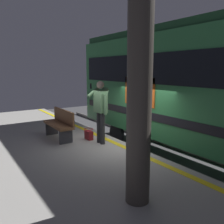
{
  "coord_description": "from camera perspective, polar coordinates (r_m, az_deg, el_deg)",
  "views": [
    {
      "loc": [
        -5.51,
        4.09,
        3.08
      ],
      "look_at": [
        0.08,
        0.3,
        1.87
      ],
      "focal_mm": 37.95,
      "sensor_mm": 36.0,
      "label": 1
    }
  ],
  "objects": [
    {
      "name": "passenger",
      "position": [
        6.72,
        -2.71,
        1.24
      ],
      "size": [
        0.57,
        0.55,
        1.8
      ],
      "color": "#262628",
      "rests_on": "platform"
    },
    {
      "name": "bench",
      "position": [
        7.46,
        -12.43,
        -2.65
      ],
      "size": [
        1.44,
        0.44,
        0.9
      ],
      "color": "brown",
      "rests_on": "platform"
    },
    {
      "name": "track_rail_near",
      "position": [
        8.44,
        10.98,
        -10.83
      ],
      "size": [
        18.66,
        0.08,
        0.16
      ],
      "primitive_type": "cube",
      "color": "slate",
      "rests_on": "ground"
    },
    {
      "name": "ground_plane",
      "position": [
        7.52,
        2.31,
        -13.99
      ],
      "size": [
        24.81,
        24.81,
        0.0
      ],
      "primitive_type": "plane",
      "color": "#3D3D3F"
    },
    {
      "name": "platform",
      "position": [
        6.3,
        -16.96,
        -14.64
      ],
      "size": [
        14.35,
        5.0,
        0.97
      ],
      "primitive_type": "cube",
      "color": "gray",
      "rests_on": "ground"
    },
    {
      "name": "track_rail_far",
      "position": [
        9.46,
        17.21,
        -8.77
      ],
      "size": [
        18.66,
        0.08,
        0.16
      ],
      "primitive_type": "cube",
      "color": "slate",
      "rests_on": "ground"
    },
    {
      "name": "handbag",
      "position": [
        7.32,
        -5.62,
        -5.4
      ],
      "size": [
        0.31,
        0.28,
        0.34
      ],
      "color": "maroon",
      "rests_on": "platform"
    },
    {
      "name": "train_carriage",
      "position": [
        7.44,
        24.75,
        5.94
      ],
      "size": [
        10.99,
        2.79,
        4.22
      ],
      "color": "#2D723F",
      "rests_on": "ground"
    },
    {
      "name": "station_column",
      "position": [
        3.59,
        6.66,
        7.12
      ],
      "size": [
        0.39,
        0.39,
        3.85
      ],
      "primitive_type": "cylinder",
      "color": "#38332D",
      "rests_on": "platform"
    },
    {
      "name": "safety_line",
      "position": [
        7.01,
        0.37,
        -7.32
      ],
      "size": [
        14.07,
        0.16,
        0.01
      ],
      "primitive_type": "cube",
      "color": "yellow",
      "rests_on": "platform"
    }
  ]
}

